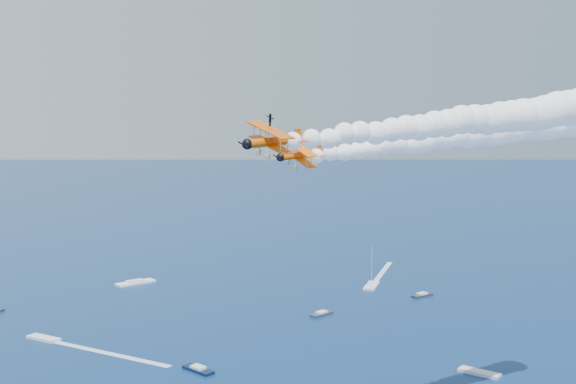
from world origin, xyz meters
TOP-DOWN VIEW (x-y plane):
  - biplane_lead at (5.73, 26.87)m, footprint 8.42×10.31m
  - biplane_trail at (-6.25, 15.08)m, footprint 9.27×10.97m
  - smoke_trail_lead at (39.88, 25.11)m, footprint 69.40×13.42m
  - smoke_trail_trail at (27.89, 13.14)m, footprint 69.44×14.11m
  - spectator_boats at (3.38, 118.00)m, footprint 219.02×169.34m
  - boat_wakes at (7.84, 136.76)m, footprint 247.43×83.66m

SIDE VIEW (x-z plane):
  - boat_wakes at x=7.84m, z-range 0.01..0.05m
  - spectator_boats at x=3.38m, z-range 0.00..0.70m
  - biplane_lead at x=5.73m, z-range 49.93..58.17m
  - biplane_trail at x=-6.25m, z-range 52.51..60.76m
  - smoke_trail_lead at x=39.88m, z-range 50.71..62.66m
  - smoke_trail_trail at x=27.89m, z-range 53.30..65.25m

